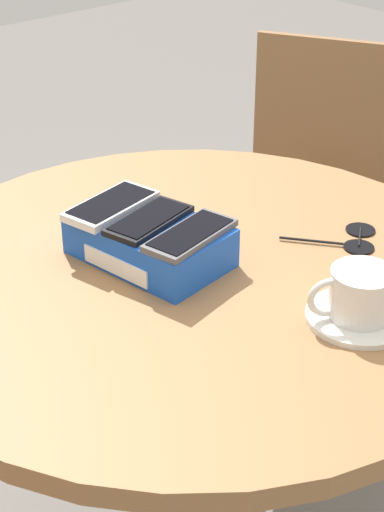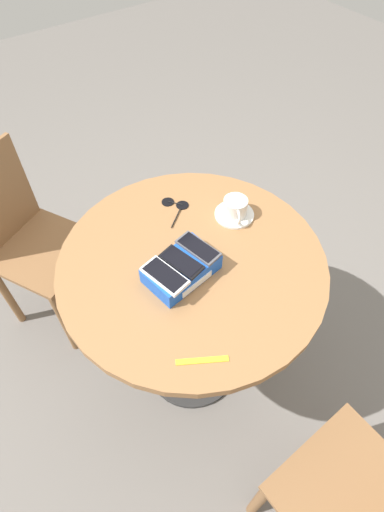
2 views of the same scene
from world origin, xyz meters
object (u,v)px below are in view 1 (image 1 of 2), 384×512
(coffee_cup, at_px, (360,293))
(chair_far_side, at_px, (311,230))
(phone_white, at_px, (111,206))
(phone_gray, at_px, (190,235))
(round_table, at_px, (192,356))
(phone_black, at_px, (149,220))
(saucer, at_px, (359,317))
(sunglasses, at_px, (354,239))
(phone_box, at_px, (149,241))

(coffee_cup, xyz_separation_m, chair_far_side, (-0.60, 0.61, -0.37))
(phone_white, bearing_deg, phone_gray, 11.64)
(round_table, height_order, phone_white, phone_white)
(phone_gray, bearing_deg, phone_black, -169.06)
(phone_white, height_order, phone_black, phone_white)
(chair_far_side, bearing_deg, phone_black, -66.98)
(round_table, relative_size, saucer, 6.27)
(phone_black, relative_size, chair_far_side, 0.17)
(sunglasses, bearing_deg, phone_black, -120.41)
(phone_gray, height_order, chair_far_side, chair_far_side)
(saucer, distance_m, sunglasses, 0.21)
(round_table, relative_size, phone_gray, 5.73)
(saucer, bearing_deg, phone_box, -160.54)
(phone_box, bearing_deg, phone_white, -167.82)
(phone_gray, height_order, sunglasses, phone_gray)
(coffee_cup, height_order, chair_far_side, chair_far_side)
(coffee_cup, xyz_separation_m, sunglasses, (-0.14, 0.16, -0.04))
(saucer, bearing_deg, phone_black, -160.57)
(round_table, distance_m, phone_white, 0.26)
(phone_box, distance_m, saucer, 0.32)
(phone_black, bearing_deg, round_table, 25.37)
(phone_white, height_order, chair_far_side, chair_far_side)
(phone_box, bearing_deg, saucer, 19.46)
(phone_white, distance_m, coffee_cup, 0.38)
(round_table, bearing_deg, chair_far_side, 117.88)
(phone_box, relative_size, coffee_cup, 2.19)
(phone_black, distance_m, saucer, 0.32)
(phone_gray, bearing_deg, phone_box, -168.87)
(round_table, bearing_deg, coffee_cup, 17.46)
(phone_white, xyz_separation_m, saucer, (0.36, 0.12, -0.06))
(phone_gray, bearing_deg, chair_far_side, 118.22)
(round_table, height_order, sunglasses, sunglasses)
(phone_gray, height_order, saucer, phone_gray)
(round_table, height_order, saucer, saucer)
(phone_white, bearing_deg, coffee_cup, 17.88)
(phone_box, relative_size, chair_far_side, 0.27)
(phone_box, height_order, chair_far_side, chair_far_side)
(phone_white, bearing_deg, chair_far_side, 107.86)
(saucer, relative_size, sunglasses, 0.99)
(round_table, xyz_separation_m, phone_box, (-0.06, -0.03, 0.18))
(phone_box, height_order, saucer, phone_box)
(round_table, distance_m, phone_gray, 0.22)
(coffee_cup, bearing_deg, phone_white, -162.12)
(phone_gray, bearing_deg, sunglasses, 71.59)
(sunglasses, relative_size, chair_far_side, 0.16)
(phone_gray, bearing_deg, saucer, 22.00)
(round_table, relative_size, phone_box, 3.66)
(phone_white, height_order, phone_gray, phone_white)
(round_table, xyz_separation_m, coffee_cup, (0.24, 0.07, 0.19))
(phone_box, height_order, sunglasses, phone_box)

